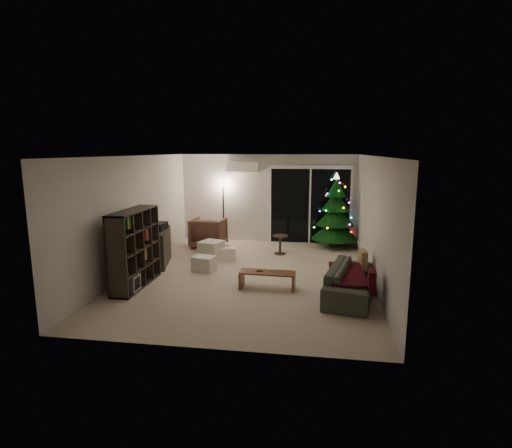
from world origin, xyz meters
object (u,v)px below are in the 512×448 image
Objects in this scene: media_cabinet at (157,247)px; coffee_table at (267,280)px; christmas_tree at (335,210)px; armchair at (208,233)px; bookshelf at (126,248)px; sofa at (352,281)px.

coffee_table is (2.73, -1.29, -0.23)m from media_cabinet.
coffee_table is 0.52× the size of christmas_tree.
media_cabinet is 1.93m from armchair.
bookshelf is 1.16× the size of media_cabinet.
christmas_tree reaches higher than armchair.
christmas_tree is (4.14, 2.30, 0.61)m from media_cabinet.
media_cabinet is 1.44× the size of armchair.
media_cabinet reaches higher than sofa.
armchair reaches higher than media_cabinet.
sofa is 0.96× the size of christmas_tree.
coffee_table is at bearing -3.25° from bookshelf.
media_cabinet is at bearing 157.09° from coffee_table.
sofa is 1.58m from coffee_table.
christmas_tree reaches higher than bookshelf.
coffee_table is 3.95m from christmas_tree.
bookshelf reaches higher than sofa.
christmas_tree reaches higher than media_cabinet.
media_cabinet is 3.03m from coffee_table.
bookshelf is at bearing -173.10° from coffee_table.
bookshelf is 3.39m from armchair.
christmas_tree is at bearing 15.05° from sofa.
armchair is at bearing 69.46° from bookshelf.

